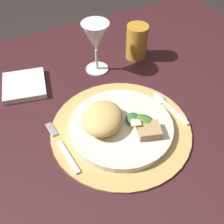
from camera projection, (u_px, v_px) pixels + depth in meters
ground_plane at (107, 222)px, 1.29m from camera, size 6.00×6.00×0.00m
dining_table at (105, 143)px, 0.88m from camera, size 1.28×0.93×0.71m
placemat at (121, 130)px, 0.73m from camera, size 0.35×0.35×0.01m
dinner_plate at (121, 127)px, 0.72m from camera, size 0.26×0.26×0.02m
pasta_serving at (103, 118)px, 0.70m from camera, size 0.15×0.15×0.05m
salad_greens at (141, 122)px, 0.71m from camera, size 0.07×0.09×0.03m
bread_piece at (149, 130)px, 0.69m from camera, size 0.07×0.06×0.02m
fork at (64, 149)px, 0.68m from camera, size 0.03×0.17×0.00m
spoon at (164, 103)px, 0.79m from camera, size 0.03×0.14×0.01m
napkin at (24, 85)px, 0.84m from camera, size 0.14×0.15×0.02m
wine_glass at (96, 38)px, 0.83m from camera, size 0.08×0.08×0.16m
amber_tumbler at (137, 42)px, 0.91m from camera, size 0.07×0.07×0.11m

